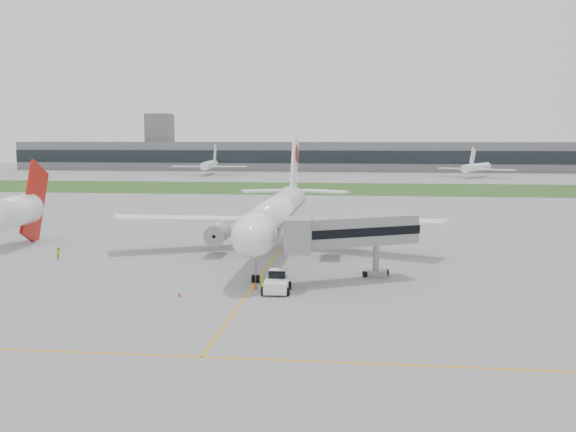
# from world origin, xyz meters

# --- Properties ---
(ground) EXTENTS (600.00, 600.00, 0.00)m
(ground) POSITION_xyz_m (0.00, 0.00, 0.00)
(ground) COLOR gray
(ground) RESTS_ON ground
(apron_markings) EXTENTS (70.00, 70.00, 0.04)m
(apron_markings) POSITION_xyz_m (0.00, -5.00, 0.00)
(apron_markings) COLOR orange
(apron_markings) RESTS_ON ground
(grass_strip) EXTENTS (600.00, 50.00, 0.02)m
(grass_strip) POSITION_xyz_m (0.00, 120.00, 0.01)
(grass_strip) COLOR #2D4F1D
(grass_strip) RESTS_ON ground
(terminal_building) EXTENTS (320.00, 22.30, 14.00)m
(terminal_building) POSITION_xyz_m (0.00, 229.87, 7.00)
(terminal_building) COLOR slate
(terminal_building) RESTS_ON ground
(control_tower) EXTENTS (12.00, 12.00, 56.00)m
(control_tower) POSITION_xyz_m (-90.00, 232.00, 0.00)
(control_tower) COLOR slate
(control_tower) RESTS_ON ground
(airliner) EXTENTS (48.13, 53.95, 17.88)m
(airliner) POSITION_xyz_m (0.00, 4.87, 5.66)
(airliner) COLOR white
(airliner) RESTS_ON ground
(pushback_tug) EXTENTS (3.14, 4.48, 2.23)m
(pushback_tug) POSITION_xyz_m (2.95, -18.93, 1.03)
(pushback_tug) COLOR white
(pushback_tug) RESTS_ON ground
(jet_bridge) EXTENTS (15.49, 11.21, 7.61)m
(jet_bridge) POSITION_xyz_m (10.12, -12.81, 5.63)
(jet_bridge) COLOR gray
(jet_bridge) RESTS_ON ground
(safety_cone_left) EXTENTS (0.35, 0.35, 0.49)m
(safety_cone_left) POSITION_xyz_m (-6.77, -22.39, 0.24)
(safety_cone_left) COLOR red
(safety_cone_left) RESTS_ON ground
(safety_cone_right) EXTENTS (0.41, 0.41, 0.57)m
(safety_cone_right) POSITION_xyz_m (0.50, -18.08, 0.28)
(safety_cone_right) COLOR red
(safety_cone_right) RESTS_ON ground
(ground_crew_near) EXTENTS (0.70, 0.63, 1.60)m
(ground_crew_near) POSITION_xyz_m (1.34, -18.49, 0.80)
(ground_crew_near) COLOR #BFD323
(ground_crew_near) RESTS_ON ground
(ground_crew_far) EXTENTS (0.72, 0.88, 1.70)m
(ground_crew_far) POSITION_xyz_m (-28.69, -4.28, 0.85)
(ground_crew_far) COLOR #B3F428
(ground_crew_far) RESTS_ON ground
(neighbor_aircraft) EXTENTS (5.50, 16.82, 13.68)m
(neighbor_aircraft) POSITION_xyz_m (-39.82, 5.47, 5.42)
(neighbor_aircraft) COLOR #A51109
(neighbor_aircraft) RESTS_ON ground
(distant_aircraft_left) EXTENTS (34.98, 31.49, 12.47)m
(distant_aircraft_left) POSITION_xyz_m (-54.23, 188.84, 0.00)
(distant_aircraft_left) COLOR white
(distant_aircraft_left) RESTS_ON ground
(distant_aircraft_right) EXTENTS (40.30, 38.82, 11.87)m
(distant_aircraft_right) POSITION_xyz_m (58.22, 182.25, 0.00)
(distant_aircraft_right) COLOR white
(distant_aircraft_right) RESTS_ON ground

